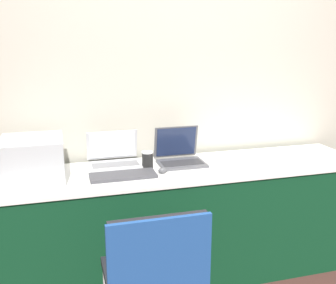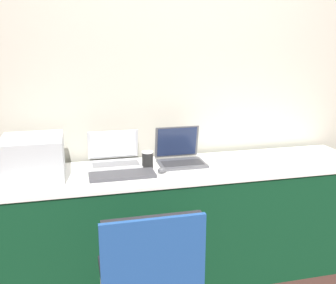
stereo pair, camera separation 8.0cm
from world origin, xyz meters
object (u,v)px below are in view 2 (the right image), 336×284
at_px(printer, 33,156).
at_px(coffee_cup, 148,160).
at_px(mouse, 162,170).
at_px(laptop_left, 115,157).
at_px(chair, 150,268).
at_px(laptop_right, 180,155).
at_px(external_keyboard, 122,175).

relative_size(printer, coffee_cup, 3.35).
height_order(coffee_cup, mouse, coffee_cup).
height_order(laptop_left, coffee_cup, laptop_left).
bearing_deg(coffee_cup, chair, -100.45).
height_order(printer, laptop_right, printer).
distance_m(printer, laptop_right, 0.98).
relative_size(external_keyboard, mouse, 7.07).
xyz_separation_m(laptop_left, coffee_cup, (0.21, -0.14, 0.01)).
relative_size(mouse, chair, 0.07).
xyz_separation_m(coffee_cup, mouse, (0.07, -0.13, -0.04)).
bearing_deg(external_keyboard, mouse, 0.33).
height_order(laptop_right, chair, laptop_right).
bearing_deg(printer, laptop_right, 4.73).
bearing_deg(laptop_right, laptop_left, 169.65).
bearing_deg(chair, laptop_right, 65.38).
bearing_deg(chair, coffee_cup, 79.55).
relative_size(external_keyboard, chair, 0.49).
distance_m(coffee_cup, mouse, 0.16).
xyz_separation_m(printer, external_keyboard, (0.54, -0.11, -0.13)).
relative_size(laptop_right, mouse, 5.39).
relative_size(laptop_left, coffee_cup, 3.10).
bearing_deg(laptop_left, laptop_right, -10.35).
bearing_deg(coffee_cup, external_keyboard, -144.56).
height_order(printer, chair, printer).
relative_size(printer, chair, 0.45).
height_order(printer, laptop_left, printer).
bearing_deg(printer, mouse, -7.80).
bearing_deg(mouse, external_keyboard, -179.67).
height_order(laptop_left, chair, laptop_left).
bearing_deg(chair, mouse, 71.88).
bearing_deg(coffee_cup, laptop_right, 12.91).
distance_m(printer, external_keyboard, 0.56).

